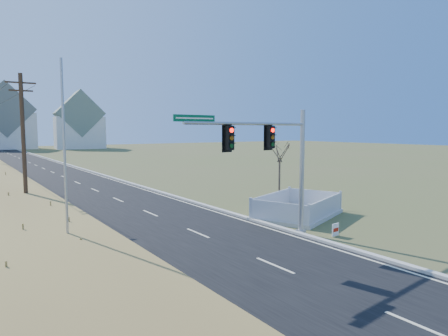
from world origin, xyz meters
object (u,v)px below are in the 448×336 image
Objects in this scene: fence_enclosure at (297,212)px; flagpole at (66,184)px; traffic_signal_mast at (278,159)px; open_sign at (335,230)px; bare_tree at (280,151)px.

fence_enclosure is 0.83× the size of flagpole.
traffic_signal_mast is at bearing -12.28° from flagpole.
fence_enclosure is (4.69, 3.33, -3.75)m from traffic_signal_mast.
traffic_signal_mast is at bearing 152.69° from open_sign.
traffic_signal_mast is 0.98× the size of flagpole.
bare_tree is at bearing 40.21° from fence_enclosure.
fence_enclosure is at bearing -118.06° from bare_tree.
traffic_signal_mast reaches higher than fence_enclosure.
bare_tree is (2.21, 4.14, 3.62)m from fence_enclosure.
bare_tree is (16.27, 5.43, 0.62)m from flagpole.
fence_enclosure is 10.52× the size of open_sign.
flagpole reaches higher than fence_enclosure.
traffic_signal_mast is 1.67× the size of bare_tree.
open_sign is at bearing -114.81° from bare_tree.
open_sign is 10.16m from bare_tree.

